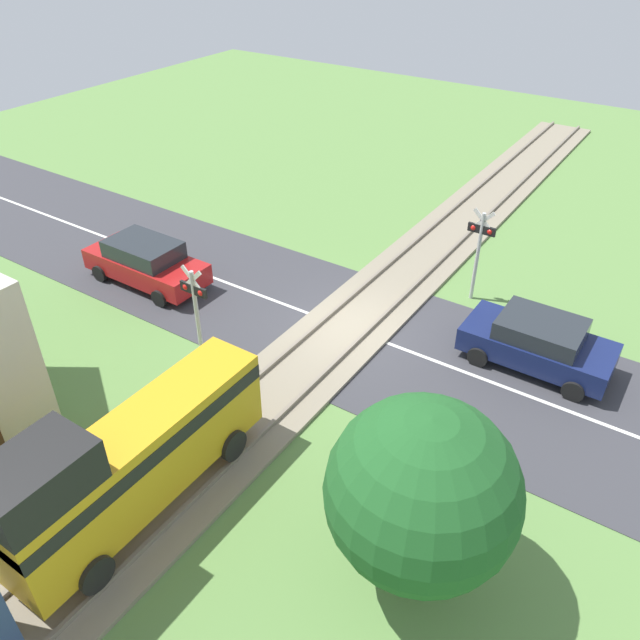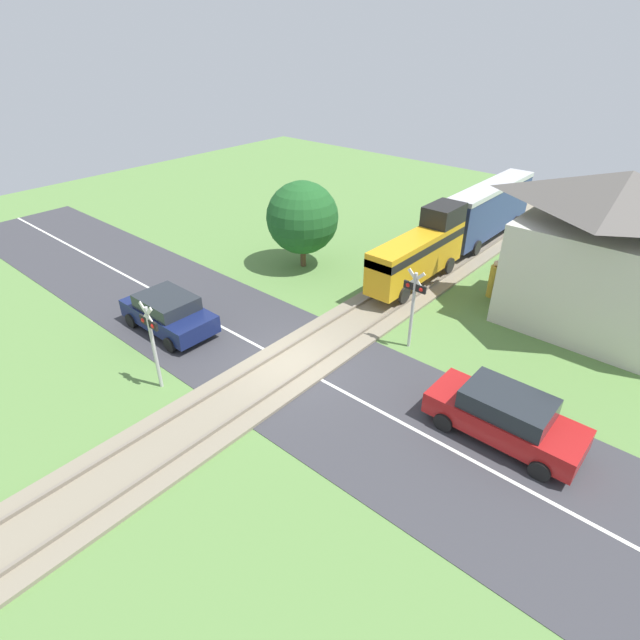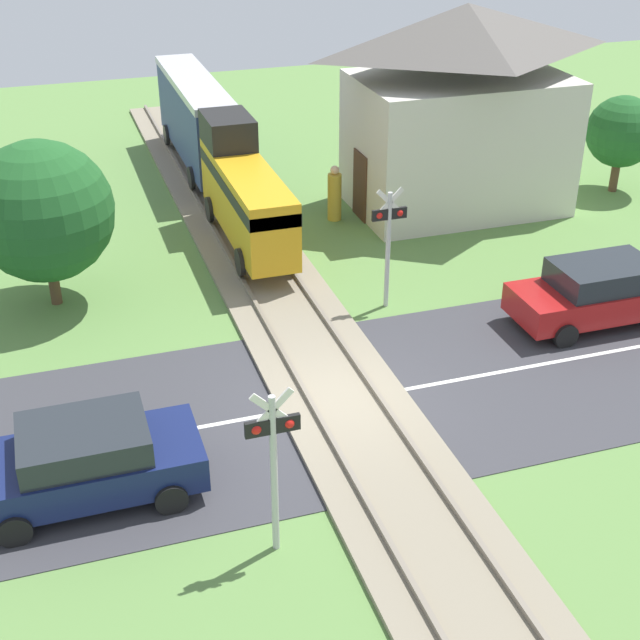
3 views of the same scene
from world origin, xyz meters
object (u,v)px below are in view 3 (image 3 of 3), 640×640
car_far_side (601,291)px  crossing_signal_east_approach (389,232)px  car_near_crossing (86,460)px  station_building (460,112)px  crossing_signal_west_approach (273,451)px  pedestrian_by_station (335,195)px  train (215,145)px

car_far_side → crossing_signal_east_approach: crossing_signal_east_approach is taller
car_near_crossing → car_far_side: car_far_side is taller
car_far_side → station_building: (-0.03, 8.18, 2.26)m
crossing_signal_west_approach → pedestrian_by_station: (5.64, 13.52, -1.25)m
station_building → train: bearing=158.1°
car_far_side → station_building: bearing=90.2°
train → crossing_signal_west_approach: (-2.51, -16.32, 0.18)m
car_far_side → crossing_signal_west_approach: bearing=-151.6°
car_near_crossing → crossing_signal_west_approach: (2.87, -2.37, 1.25)m
car_near_crossing → crossing_signal_east_approach: size_ratio=1.29×
crossing_signal_east_approach → pedestrian_by_station: crossing_signal_east_approach is taller
car_near_crossing → pedestrian_by_station: bearing=52.7°
crossing_signal_west_approach → station_building: size_ratio=0.46×
crossing_signal_west_approach → train: bearing=81.2°
car_near_crossing → crossing_signal_west_approach: size_ratio=1.29×
car_near_crossing → station_building: 16.89m
car_far_side → train: bearing=123.1°
crossing_signal_west_approach → car_near_crossing: bearing=140.4°
crossing_signal_west_approach → pedestrian_by_station: size_ratio=1.83×
crossing_signal_east_approach → car_near_crossing: bearing=-146.4°
train → crossing_signal_west_approach: train is taller
car_far_side → crossing_signal_east_approach: 5.40m
crossing_signal_west_approach → pedestrian_by_station: 14.71m
car_far_side → crossing_signal_east_approach: size_ratio=1.39×
train → pedestrian_by_station: bearing=-41.8°
train → crossing_signal_east_approach: size_ratio=4.52×
train → car_near_crossing: bearing=-111.1°
station_building → crossing_signal_east_approach: bearing=-128.7°
crossing_signal_east_approach → station_building: bearing=51.3°
car_near_crossing → station_building: (12.56, 11.06, 2.29)m
crossing_signal_west_approach → station_building: station_building is taller
station_building → pedestrian_by_station: size_ratio=3.99×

